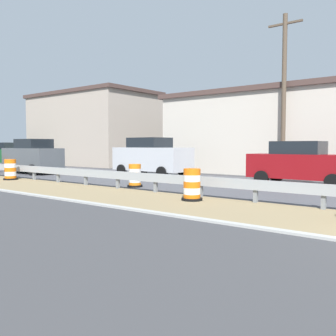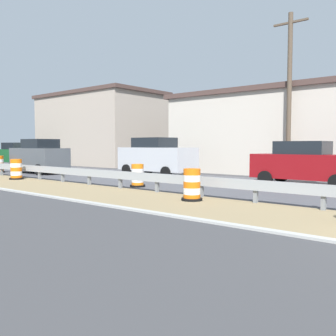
# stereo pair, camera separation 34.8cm
# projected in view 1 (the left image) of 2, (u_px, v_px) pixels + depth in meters

# --- Properties ---
(traffic_barrel_close) EXTENTS (0.68, 0.68, 1.02)m
(traffic_barrel_close) POSITION_uv_depth(u_px,v_px,m) (192.00, 186.00, 11.85)
(traffic_barrel_close) COLOR orange
(traffic_barrel_close) RESTS_ON ground
(traffic_barrel_mid) EXTENTS (0.64, 0.64, 0.97)m
(traffic_barrel_mid) POSITION_uv_depth(u_px,v_px,m) (135.00, 177.00, 15.65)
(traffic_barrel_mid) COLOR orange
(traffic_barrel_mid) RESTS_ON ground
(traffic_barrel_far) EXTENTS (0.70, 0.70, 1.04)m
(traffic_barrel_far) POSITION_uv_depth(u_px,v_px,m) (10.00, 171.00, 18.86)
(traffic_barrel_far) COLOR orange
(traffic_barrel_far) RESTS_ON ground
(car_trailing_near_lane) EXTENTS (2.13, 4.40, 1.96)m
(car_trailing_near_lane) POSITION_uv_depth(u_px,v_px,m) (9.00, 154.00, 31.11)
(car_trailing_near_lane) COLOR #195128
(car_trailing_near_lane) RESTS_ON ground
(car_trailing_far_lane) EXTENTS (2.04, 4.05, 2.13)m
(car_trailing_far_lane) POSITION_uv_depth(u_px,v_px,m) (33.00, 156.00, 22.92)
(car_trailing_far_lane) COLOR #4C5156
(car_trailing_far_lane) RESTS_ON ground
(car_distant_a) EXTENTS (2.17, 4.73, 2.18)m
(car_distant_a) POSITION_uv_depth(u_px,v_px,m) (152.00, 157.00, 21.18)
(car_distant_a) COLOR silver
(car_distant_a) RESTS_ON ground
(car_distant_c) EXTENTS (2.00, 4.50, 1.93)m
(car_distant_c) POSITION_uv_depth(u_px,v_px,m) (301.00, 163.00, 16.18)
(car_distant_c) COLOR maroon
(car_distant_c) RESTS_ON ground
(roadside_shop_near) EXTENTS (9.29, 15.00, 5.12)m
(roadside_shop_near) POSITION_uv_depth(u_px,v_px,m) (293.00, 133.00, 24.09)
(roadside_shop_near) COLOR beige
(roadside_shop_near) RESTS_ON ground
(roadside_shop_far) EXTENTS (6.75, 11.53, 6.35)m
(roadside_shop_far) POSITION_uv_depth(u_px,v_px,m) (93.00, 129.00, 33.69)
(roadside_shop_far) COLOR #AD9E8E
(roadside_shop_far) RESTS_ON ground
(utility_pole_near) EXTENTS (0.24, 1.80, 8.53)m
(utility_pole_near) POSITION_uv_depth(u_px,v_px,m) (284.00, 94.00, 19.42)
(utility_pole_near) COLOR brown
(utility_pole_near) RESTS_ON ground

